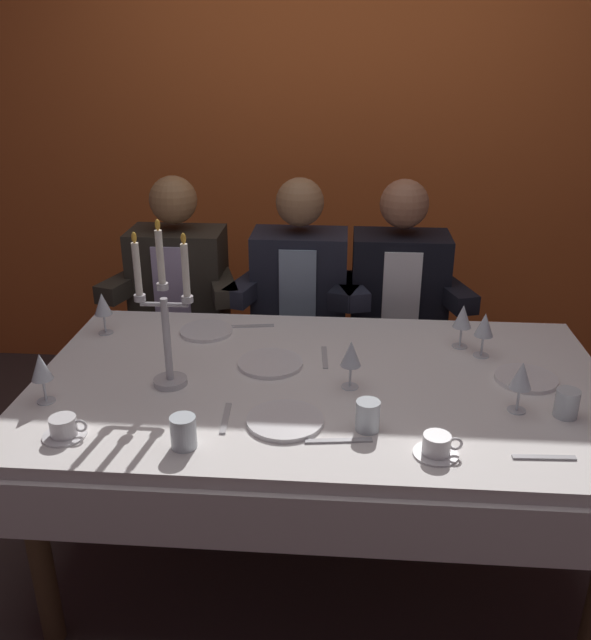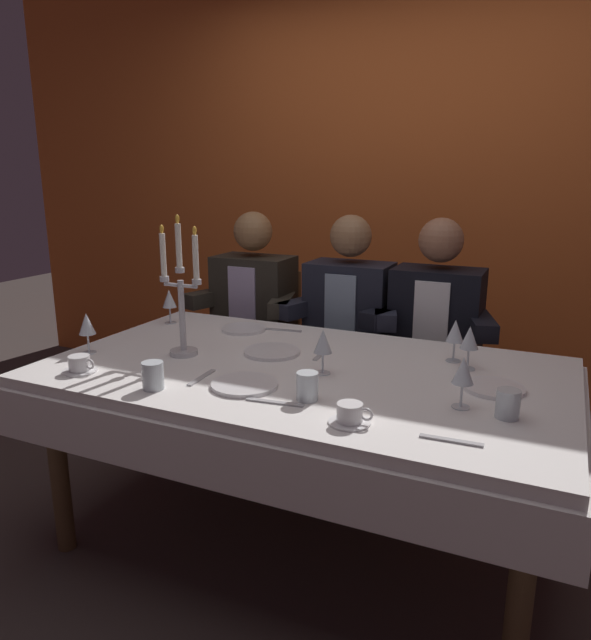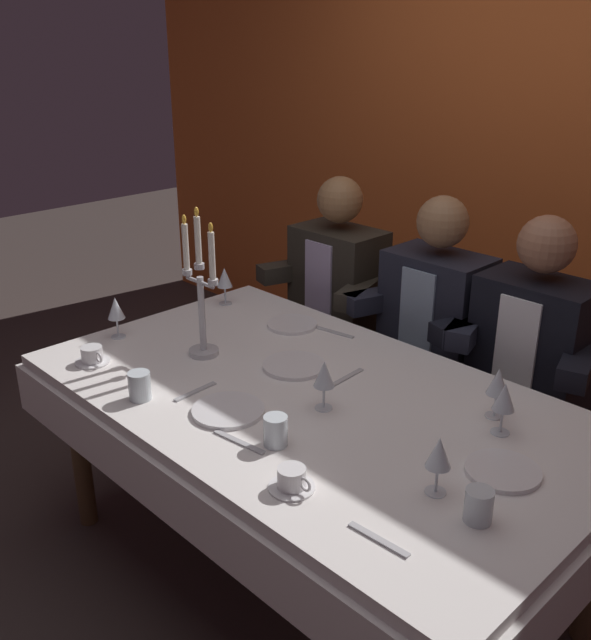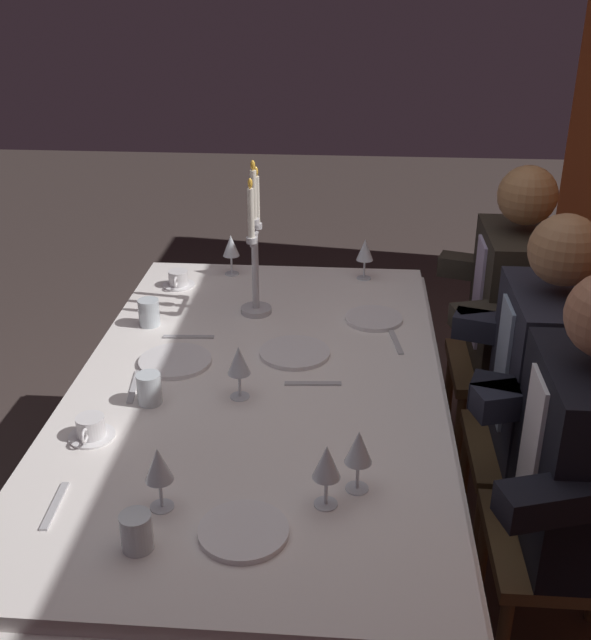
{
  "view_description": "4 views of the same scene",
  "coord_description": "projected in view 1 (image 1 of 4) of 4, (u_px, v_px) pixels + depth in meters",
  "views": [
    {
      "loc": [
        0.07,
        -1.95,
        1.78
      ],
      "look_at": [
        -0.09,
        0.11,
        0.91
      ],
      "focal_mm": 37.33,
      "sensor_mm": 36.0,
      "label": 1
    },
    {
      "loc": [
        0.84,
        -1.88,
        1.45
      ],
      "look_at": [
        -0.09,
        0.12,
        0.88
      ],
      "focal_mm": 32.75,
      "sensor_mm": 36.0,
      "label": 2
    },
    {
      "loc": [
        1.44,
        -1.47,
        1.85
      ],
      "look_at": [
        -0.18,
        0.11,
        0.92
      ],
      "focal_mm": 39.85,
      "sensor_mm": 36.0,
      "label": 3
    },
    {
      "loc": [
        2.02,
        0.27,
        1.91
      ],
      "look_at": [
        -0.05,
        0.11,
        0.92
      ],
      "focal_mm": 43.66,
      "sensor_mm": 36.0,
      "label": 4
    }
  ],
  "objects": [
    {
      "name": "spoon_1",
      "position": [
        544.0,
        457.0,
        1.79
      ],
      "size": [
        0.17,
        0.03,
        0.01
      ],
      "primitive_type": "cube",
      "rotation": [
        0.0,
        0.0,
        0.05
      ],
      "color": "#B7B7BC",
      "rests_on": "dining_table"
    },
    {
      "name": "coffee_cup_1",
      "position": [
        64.0,
        428.0,
        1.88
      ],
      "size": [
        0.13,
        0.12,
        0.06
      ],
      "color": "white",
      "rests_on": "dining_table"
    },
    {
      "name": "dining_table",
      "position": [
        320.0,
        411.0,
        2.24
      ],
      "size": [
        1.94,
        1.14,
        0.74
      ],
      "color": "white",
      "rests_on": "ground_plane"
    },
    {
      "name": "water_tumbler_1",
      "position": [
        183.0,
        432.0,
        1.82
      ],
      "size": [
        0.07,
        0.07,
        0.09
      ],
      "primitive_type": "cylinder",
      "color": "silver",
      "rests_on": "dining_table"
    },
    {
      "name": "fork_0",
      "position": [
        252.0,
        326.0,
        2.61
      ],
      "size": [
        0.17,
        0.04,
        0.01
      ],
      "primitive_type": "cube",
      "rotation": [
        0.0,
        0.0,
        0.16
      ],
      "color": "#B7B7BC",
      "rests_on": "dining_table"
    },
    {
      "name": "wine_glass_1",
      "position": [
        463.0,
        317.0,
        2.39
      ],
      "size": [
        0.07,
        0.07,
        0.16
      ],
      "color": "silver",
      "rests_on": "dining_table"
    },
    {
      "name": "seated_diner_0",
      "position": [
        180.0,
        285.0,
        3.06
      ],
      "size": [
        0.63,
        0.48,
        1.24
      ],
      "color": "brown",
      "rests_on": "ground_plane"
    },
    {
      "name": "spoon_4",
      "position": [
        226.0,
        418.0,
        1.97
      ],
      "size": [
        0.03,
        0.17,
        0.01
      ],
      "primitive_type": "cube",
      "rotation": [
        0.0,
        0.0,
        1.63
      ],
      "color": "#B7B7BC",
      "rests_on": "dining_table"
    },
    {
      "name": "wine_glass_4",
      "position": [
        484.0,
        326.0,
        2.32
      ],
      "size": [
        0.07,
        0.07,
        0.16
      ],
      "color": "silver",
      "rests_on": "dining_table"
    },
    {
      "name": "dinner_plate_3",
      "position": [
        270.0,
        363.0,
        2.3
      ],
      "size": [
        0.23,
        0.23,
        0.01
      ],
      "primitive_type": "cylinder",
      "color": "white",
      "rests_on": "dining_table"
    },
    {
      "name": "dinner_plate_1",
      "position": [
        526.0,
        379.0,
        2.19
      ],
      "size": [
        0.2,
        0.2,
        0.01
      ],
      "primitive_type": "cylinder",
      "color": "white",
      "rests_on": "dining_table"
    },
    {
      "name": "back_wall",
      "position": [
        336.0,
        129.0,
        3.49
      ],
      "size": [
        6.0,
        0.12,
        2.7
      ],
      "primitive_type": "cube",
      "color": "orange",
      "rests_on": "ground_plane"
    },
    {
      "name": "wine_glass_0",
      "position": [
        521.0,
        377.0,
        1.97
      ],
      "size": [
        0.07,
        0.07,
        0.16
      ],
      "color": "silver",
      "rests_on": "dining_table"
    },
    {
      "name": "water_tumbler_2",
      "position": [
        567.0,
        403.0,
        1.97
      ],
      "size": [
        0.07,
        0.07,
        0.09
      ],
      "primitive_type": "cylinder",
      "color": "silver",
      "rests_on": "dining_table"
    },
    {
      "name": "wine_glass_2",
      "position": [
        351.0,
        355.0,
        2.11
      ],
      "size": [
        0.07,
        0.07,
        0.16
      ],
      "color": "silver",
      "rests_on": "dining_table"
    },
    {
      "name": "seated_diner_2",
      "position": [
        399.0,
        291.0,
        2.99
      ],
      "size": [
        0.63,
        0.48,
        1.24
      ],
      "color": "brown",
      "rests_on": "ground_plane"
    },
    {
      "name": "water_tumbler_0",
      "position": [
        368.0,
        416.0,
        1.9
      ],
      "size": [
        0.07,
        0.07,
        0.09
      ],
      "primitive_type": "cylinder",
      "color": "silver",
      "rests_on": "dining_table"
    },
    {
      "name": "wine_glass_5",
      "position": [
        41.0,
        368.0,
        2.02
      ],
      "size": [
        0.07,
        0.07,
        0.16
      ],
      "color": "silver",
      "rests_on": "dining_table"
    },
    {
      "name": "dinner_plate_0",
      "position": [
        285.0,
        420.0,
        1.95
      ],
      "size": [
        0.23,
        0.23,
        0.01
      ],
      "primitive_type": "cylinder",
      "color": "white",
      "rests_on": "dining_table"
    },
    {
      "name": "dinner_plate_2",
      "position": [
        206.0,
        331.0,
        2.55
      ],
      "size": [
        0.2,
        0.2,
        0.01
      ],
      "primitive_type": "cylinder",
      "color": "white",
      "rests_on": "dining_table"
    },
    {
      "name": "knife_2",
      "position": [
        339.0,
        441.0,
        1.86
      ],
      "size": [
        0.19,
        0.04,
        0.01
      ],
      "primitive_type": "cube",
      "rotation": [
        0.0,
        0.0,
        0.12
      ],
      "color": "#B7B7BC",
      "rests_on": "dining_table"
    },
    {
      "name": "seated_diner_1",
      "position": [
        300.0,
        289.0,
        3.02
      ],
      "size": [
        0.63,
        0.48,
        1.24
      ],
      "color": "brown",
      "rests_on": "ground_plane"
    },
    {
      "name": "candelabra",
      "position": [
        165.0,
        322.0,
        2.09
      ],
      "size": [
        0.19,
        0.11,
        0.55
      ],
      "color": "silver",
      "rests_on": "dining_table"
    },
    {
      "name": "ground_plane",
      "position": [
        318.0,
        556.0,
        2.48
      ],
      "size": [
        12.0,
        12.0,
        0.0
      ],
      "primitive_type": "plane",
      "color": "#403531"
    },
    {
      "name": "fork_3",
      "position": [
        325.0,
        357.0,
        2.35
      ],
      "size": [
        0.03,
        0.17,
        0.01
      ],
      "primitive_type": "cube",
      "rotation": [
        0.0,
        0.0,
        1.64
      ],
      "color": "#B7B7BC",
      "rests_on": "dining_table"
    },
    {
      "name": "coffee_cup_0",
      "position": [
        437.0,
        446.0,
        1.79
      ],
      "size": [
        0.13,
        0.12,
        0.06
      ],
      "color": "white",
      "rests_on": "dining_table"
    },
    {
      "name": "wine_glass_3",
      "position": [
        103.0,
        305.0,
        2.51
      ],
      "size": [
        0.07,
        0.07,
        0.16
      ],
      "color": "silver",
      "rests_on": "dining_table"
    }
  ]
}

